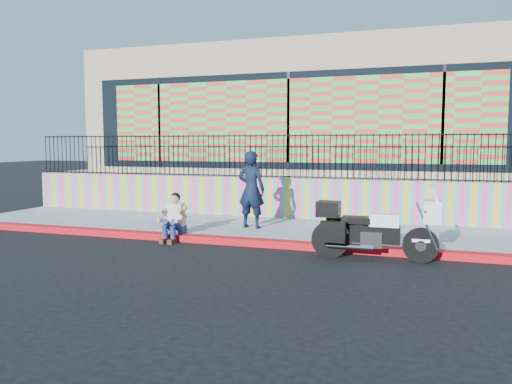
% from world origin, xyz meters
% --- Properties ---
extents(ground, '(90.00, 90.00, 0.00)m').
position_xyz_m(ground, '(0.00, 0.00, 0.00)').
color(ground, black).
rests_on(ground, ground).
extents(red_curb, '(16.00, 0.30, 0.15)m').
position_xyz_m(red_curb, '(0.00, 0.00, 0.07)').
color(red_curb, red).
rests_on(red_curb, ground).
extents(sidewalk, '(16.00, 3.00, 0.15)m').
position_xyz_m(sidewalk, '(0.00, 1.65, 0.07)').
color(sidewalk, '#97A1B5').
rests_on(sidewalk, ground).
extents(mural_wall, '(16.00, 0.20, 1.10)m').
position_xyz_m(mural_wall, '(0.00, 3.25, 0.70)').
color(mural_wall, '#FF439A').
rests_on(mural_wall, sidewalk).
extents(metal_fence, '(15.80, 0.04, 1.20)m').
position_xyz_m(metal_fence, '(0.00, 3.25, 1.85)').
color(metal_fence, black).
rests_on(metal_fence, mural_wall).
extents(elevated_platform, '(16.00, 10.00, 1.25)m').
position_xyz_m(elevated_platform, '(0.00, 8.35, 0.62)').
color(elevated_platform, '#97A1B5').
rests_on(elevated_platform, ground).
extents(storefront_building, '(14.00, 8.06, 4.00)m').
position_xyz_m(storefront_building, '(0.00, 8.13, 3.25)').
color(storefront_building, tan).
rests_on(storefront_building, elevated_platform).
extents(police_motorcycle, '(2.31, 0.76, 1.44)m').
position_xyz_m(police_motorcycle, '(2.86, -0.48, 0.60)').
color(police_motorcycle, black).
rests_on(police_motorcycle, ground).
extents(police_officer, '(0.73, 0.52, 1.87)m').
position_xyz_m(police_officer, '(-0.18, 1.35, 1.09)').
color(police_officer, black).
rests_on(police_officer, sidewalk).
extents(seated_man, '(0.54, 0.71, 1.06)m').
position_xyz_m(seated_man, '(-1.55, -0.09, 0.45)').
color(seated_man, navy).
rests_on(seated_man, ground).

